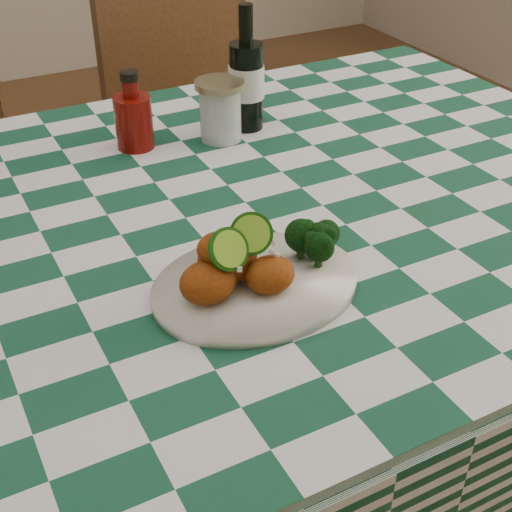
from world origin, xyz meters
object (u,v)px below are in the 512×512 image
wooden_chair_right (213,174)px  mason_jar (220,111)px  beer_bottle (246,68)px  dining_table (197,403)px  ketchup_bottle (133,110)px  plate (256,285)px  fried_chicken_pile (241,256)px

wooden_chair_right → mason_jar: bearing=-116.2°
mason_jar → beer_bottle: bearing=20.8°
dining_table → ketchup_bottle: size_ratio=11.88×
ketchup_bottle → mason_jar: (0.15, -0.04, -0.01)m
mason_jar → wooden_chair_right: (0.19, 0.46, -0.38)m
plate → mason_jar: size_ratio=2.52×
ketchup_bottle → wooden_chair_right: (0.34, 0.42, -0.40)m
dining_table → mason_jar: 0.53m
dining_table → wooden_chair_right: 0.78m
plate → mason_jar: 0.48m
fried_chicken_pile → wooden_chair_right: (0.37, 0.91, -0.39)m
dining_table → plate: bearing=-87.9°
ketchup_bottle → plate: bearing=-91.5°
wooden_chair_right → plate: bearing=-115.3°
fried_chicken_pile → ketchup_bottle: bearing=86.0°
plate → mason_jar: bearing=69.9°
fried_chicken_pile → mason_jar: mason_jar is taller
fried_chicken_pile → mason_jar: (0.19, 0.45, -0.01)m
ketchup_bottle → mason_jar: bearing=-14.9°
plate → beer_bottle: bearing=64.1°
dining_table → ketchup_bottle: 0.54m
beer_bottle → wooden_chair_right: beer_bottle is taller
plate → fried_chicken_pile: (-0.02, 0.00, 0.05)m
fried_chicken_pile → mason_jar: 0.49m
dining_table → beer_bottle: beer_bottle is taller
ketchup_bottle → wooden_chair_right: bearing=51.3°
fried_chicken_pile → ketchup_bottle: ketchup_bottle is taller
plate → ketchup_bottle: (0.01, 0.49, 0.06)m
dining_table → fried_chicken_pile: 0.50m
dining_table → fried_chicken_pile: size_ratio=12.28×
mason_jar → ketchup_bottle: bearing=165.1°
fried_chicken_pile → wooden_chair_right: 1.05m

